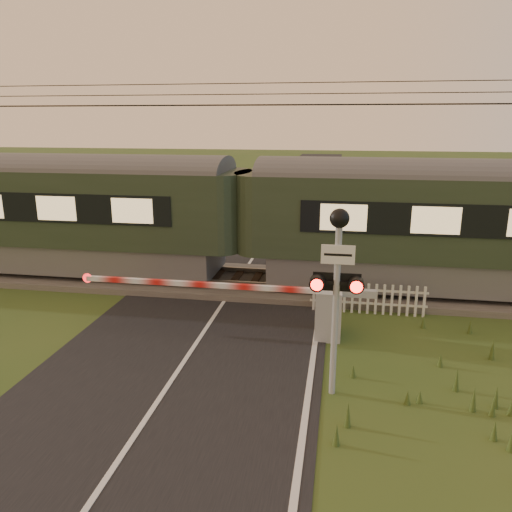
% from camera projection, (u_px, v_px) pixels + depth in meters
% --- Properties ---
extents(ground, '(160.00, 160.00, 0.00)m').
position_uv_depth(ground, '(168.00, 387.00, 9.84)').
color(ground, '#324B1D').
rests_on(ground, ground).
extents(road, '(6.00, 140.00, 0.03)m').
position_uv_depth(road, '(165.00, 392.00, 9.61)').
color(road, black).
rests_on(road, ground).
extents(track_bed, '(140.00, 3.40, 0.39)m').
position_uv_depth(track_bed, '(236.00, 282.00, 16.00)').
color(track_bed, '#47423D').
rests_on(track_bed, ground).
extents(overhead_wires, '(120.00, 0.62, 0.62)m').
position_uv_depth(overhead_wires, '(234.00, 97.00, 14.50)').
color(overhead_wires, black).
rests_on(overhead_wires, ground).
extents(train, '(39.93, 2.75, 3.71)m').
position_uv_depth(train, '(244.00, 218.00, 15.40)').
color(train, slate).
rests_on(train, ground).
extents(boom_gate, '(7.44, 0.94, 1.25)m').
position_uv_depth(boom_gate, '(315.00, 308.00, 12.06)').
color(boom_gate, gray).
rests_on(boom_gate, ground).
extents(crossing_signal, '(0.92, 0.36, 3.60)m').
position_uv_depth(crossing_signal, '(337.00, 270.00, 8.96)').
color(crossing_signal, gray).
rests_on(crossing_signal, ground).
extents(picket_fence, '(3.12, 0.07, 0.85)m').
position_uv_depth(picket_fence, '(368.00, 299.00, 13.44)').
color(picket_fence, silver).
rests_on(picket_fence, ground).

